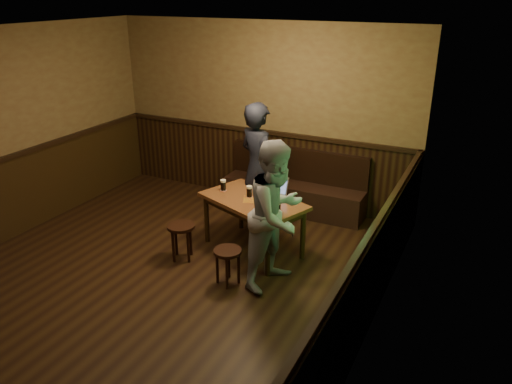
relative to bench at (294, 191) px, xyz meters
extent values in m
cube|color=black|center=(-0.69, -2.75, -0.32)|extent=(5.00, 6.00, 0.02)
cube|color=beige|center=(-0.69, -2.75, 2.50)|extent=(5.00, 6.00, 0.02)
cube|color=olive|center=(-0.69, 0.26, 1.09)|extent=(5.00, 0.02, 2.80)
cube|color=olive|center=(1.82, -2.75, 1.09)|extent=(0.02, 6.00, 2.80)
cube|color=black|center=(-0.69, 0.23, 0.24)|extent=(4.98, 0.04, 1.10)
cube|color=black|center=(1.79, -2.75, 0.24)|extent=(0.04, 5.98, 1.10)
cube|color=black|center=(-0.69, 0.20, 0.82)|extent=(4.98, 0.06, 0.06)
cube|color=black|center=(1.76, -2.75, 0.82)|extent=(0.06, 5.98, 0.06)
cube|color=black|center=(0.00, -0.04, -0.09)|extent=(2.20, 0.50, 0.45)
cube|color=black|center=(0.00, 0.16, 0.39)|extent=(2.20, 0.10, 0.50)
cube|color=brown|center=(0.00, -1.43, 0.39)|extent=(1.53, 1.20, 0.05)
cube|color=black|center=(0.00, -1.43, 0.31)|extent=(1.38, 1.05, 0.08)
cube|color=maroon|center=(0.00, -1.43, 0.41)|extent=(0.33, 0.33, 0.00)
cylinder|color=black|center=(-0.67, -1.51, 0.03)|extent=(0.07, 0.07, 0.67)
cylinder|color=black|center=(-0.45, -0.93, 0.03)|extent=(0.07, 0.07, 0.67)
cylinder|color=black|center=(0.45, -1.94, 0.03)|extent=(0.07, 0.07, 0.67)
cylinder|color=black|center=(0.67, -1.36, 0.03)|extent=(0.07, 0.07, 0.67)
cylinder|color=black|center=(-0.71, -2.05, 0.14)|extent=(0.45, 0.45, 0.04)
cylinder|color=black|center=(-0.58, -2.09, -0.08)|extent=(0.04, 0.04, 0.46)
cylinder|color=black|center=(-0.66, -1.92, -0.08)|extent=(0.04, 0.04, 0.46)
cylinder|color=black|center=(-0.83, -2.00, -0.08)|extent=(0.04, 0.04, 0.46)
cylinder|color=black|center=(-0.75, -2.17, -0.08)|extent=(0.04, 0.04, 0.46)
cylinder|color=black|center=(0.10, -2.30, 0.11)|extent=(0.43, 0.43, 0.04)
cylinder|color=black|center=(0.21, -2.25, -0.10)|extent=(0.03, 0.03, 0.42)
cylinder|color=black|center=(0.05, -2.18, -0.10)|extent=(0.03, 0.03, 0.42)
cylinder|color=black|center=(-0.01, -2.35, -0.10)|extent=(0.03, 0.03, 0.42)
cylinder|color=black|center=(0.15, -2.41, -0.10)|extent=(0.03, 0.03, 0.42)
cylinder|color=maroon|center=(-0.49, -1.34, 0.41)|extent=(0.10, 0.10, 0.00)
cylinder|color=silver|center=(-0.49, -1.34, 0.42)|extent=(0.08, 0.08, 0.00)
cylinder|color=black|center=(-0.49, -1.34, 0.48)|extent=(0.07, 0.07, 0.12)
cylinder|color=beige|center=(-0.49, -1.34, 0.55)|extent=(0.08, 0.08, 0.03)
cylinder|color=maroon|center=(-0.08, -1.38, 0.41)|extent=(0.10, 0.10, 0.00)
cylinder|color=silver|center=(-0.08, -1.38, 0.42)|extent=(0.08, 0.08, 0.00)
cylinder|color=black|center=(-0.08, -1.38, 0.48)|extent=(0.07, 0.07, 0.12)
cylinder|color=beige|center=(-0.08, -1.38, 0.55)|extent=(0.08, 0.08, 0.03)
cylinder|color=maroon|center=(0.45, -1.67, 0.41)|extent=(0.09, 0.09, 0.00)
cylinder|color=silver|center=(0.45, -1.67, 0.42)|extent=(0.08, 0.08, 0.00)
cylinder|color=black|center=(0.45, -1.67, 0.47)|extent=(0.07, 0.07, 0.11)
cylinder|color=beige|center=(0.45, -1.67, 0.54)|extent=(0.07, 0.07, 0.03)
cube|color=silver|center=(0.16, -1.25, 0.42)|extent=(0.39, 0.30, 0.02)
cube|color=#B2B2B7|center=(0.16, -1.25, 0.43)|extent=(0.35, 0.24, 0.00)
cube|color=silver|center=(0.18, -1.13, 0.55)|extent=(0.37, 0.12, 0.24)
cube|color=#5A6CA7|center=(0.18, -1.14, 0.55)|extent=(0.33, 0.10, 0.20)
cube|color=silver|center=(0.43, -1.82, 0.41)|extent=(0.26, 0.26, 0.00)
imported|color=black|center=(-0.20, -0.88, 0.62)|extent=(0.81, 0.71, 1.85)
imported|color=#949499|center=(0.59, -2.01, 0.56)|extent=(0.83, 0.97, 1.73)
camera|label=1|loc=(2.62, -6.67, 2.92)|focal=35.00mm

